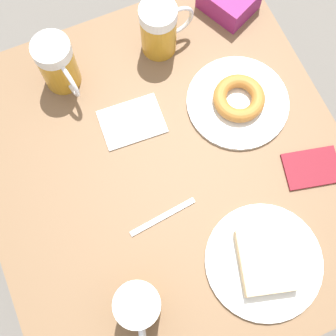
{
  "coord_description": "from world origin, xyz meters",
  "views": [
    {
      "loc": [
        0.13,
        0.3,
        1.72
      ],
      "look_at": [
        0.0,
        0.0,
        0.72
      ],
      "focal_mm": 50.0,
      "sensor_mm": 36.0,
      "label": 1
    }
  ],
  "objects": [
    {
      "name": "ground_plane",
      "position": [
        0.0,
        0.0,
        0.0
      ],
      "size": [
        8.0,
        8.0,
        0.0
      ],
      "primitive_type": "plane",
      "color": "#666059"
    },
    {
      "name": "plate_with_cake",
      "position": [
        -0.11,
        0.27,
        0.71
      ],
      "size": [
        0.25,
        0.25,
        0.04
      ],
      "color": "white",
      "rests_on": "table"
    },
    {
      "name": "beer_mug_center",
      "position": [
        0.14,
        -0.31,
        0.77
      ],
      "size": [
        0.09,
        0.14,
        0.15
      ],
      "color": "#C68C23",
      "rests_on": "table"
    },
    {
      "name": "passport_near_edge",
      "position": [
        -0.3,
        0.12,
        0.7
      ],
      "size": [
        0.14,
        0.11,
        0.01
      ],
      "rotation": [
        0.0,
        0.0,
        4.48
      ],
      "color": "maroon",
      "rests_on": "table"
    },
    {
      "name": "beer_mug_left",
      "position": [
        0.17,
        0.26,
        0.77
      ],
      "size": [
        0.09,
        0.14,
        0.15
      ],
      "color": "#C68C23",
      "rests_on": "table"
    },
    {
      "name": "fork",
      "position": [
        0.05,
        0.09,
        0.7
      ],
      "size": [
        0.16,
        0.03,
        0.0
      ],
      "rotation": [
        0.0,
        0.0,
        4.82
      ],
      "color": "silver",
      "rests_on": "table"
    },
    {
      "name": "napkin_folded",
      "position": [
        0.03,
        -0.14,
        0.7
      ],
      "size": [
        0.15,
        0.11,
        0.0
      ],
      "rotation": [
        0.0,
        0.0,
        6.22
      ],
      "color": "white",
      "rests_on": "table"
    },
    {
      "name": "beer_mug_right",
      "position": [
        -0.11,
        -0.31,
        0.77
      ],
      "size": [
        0.14,
        0.09,
        0.15
      ],
      "color": "#C68C23",
      "rests_on": "table"
    },
    {
      "name": "plate_with_donut",
      "position": [
        -0.22,
        -0.09,
        0.72
      ],
      "size": [
        0.24,
        0.24,
        0.04
      ],
      "color": "white",
      "rests_on": "table"
    },
    {
      "name": "table",
      "position": [
        0.0,
        0.0,
        0.64
      ],
      "size": [
        0.83,
        0.9,
        0.7
      ],
      "color": "brown",
      "rests_on": "ground_plane"
    }
  ]
}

